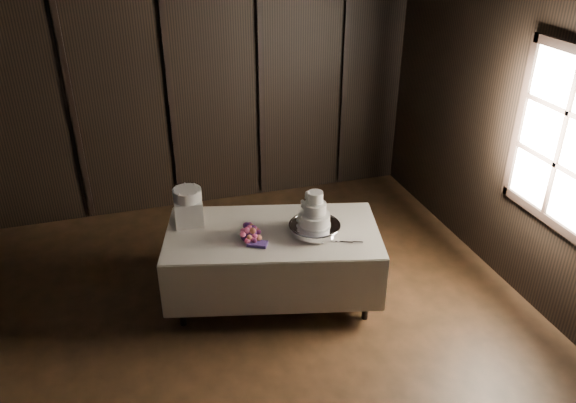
{
  "coord_description": "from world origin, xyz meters",
  "views": [
    {
      "loc": [
        -0.55,
        -3.06,
        3.47
      ],
      "look_at": [
        0.78,
        1.28,
        1.05
      ],
      "focal_mm": 35.0,
      "sensor_mm": 36.0,
      "label": 1
    }
  ],
  "objects_px": {
    "wedding_cake": "(313,213)",
    "bouquet": "(249,233)",
    "box_pedestal": "(189,211)",
    "small_cake": "(187,194)",
    "display_table": "(273,262)",
    "cake_stand": "(314,229)"
  },
  "relations": [
    {
      "from": "box_pedestal",
      "to": "small_cake",
      "type": "bearing_deg",
      "value": 0.0
    },
    {
      "from": "cake_stand",
      "to": "small_cake",
      "type": "relative_size",
      "value": 1.8
    },
    {
      "from": "wedding_cake",
      "to": "box_pedestal",
      "type": "bearing_deg",
      "value": 170.16
    },
    {
      "from": "cake_stand",
      "to": "box_pedestal",
      "type": "distance_m",
      "value": 1.21
    },
    {
      "from": "display_table",
      "to": "wedding_cake",
      "type": "height_order",
      "value": "wedding_cake"
    },
    {
      "from": "box_pedestal",
      "to": "display_table",
      "type": "bearing_deg",
      "value": -28.1
    },
    {
      "from": "display_table",
      "to": "box_pedestal",
      "type": "relative_size",
      "value": 8.4
    },
    {
      "from": "wedding_cake",
      "to": "cake_stand",
      "type": "bearing_deg",
      "value": 47.11
    },
    {
      "from": "display_table",
      "to": "wedding_cake",
      "type": "xyz_separation_m",
      "value": [
        0.34,
        -0.16,
        0.57
      ]
    },
    {
      "from": "display_table",
      "to": "box_pedestal",
      "type": "height_order",
      "value": "box_pedestal"
    },
    {
      "from": "wedding_cake",
      "to": "bouquet",
      "type": "height_order",
      "value": "wedding_cake"
    },
    {
      "from": "display_table",
      "to": "box_pedestal",
      "type": "xyz_separation_m",
      "value": [
        -0.72,
        0.38,
        0.47
      ]
    },
    {
      "from": "wedding_cake",
      "to": "bouquet",
      "type": "bearing_deg",
      "value": -170.82
    },
    {
      "from": "cake_stand",
      "to": "bouquet",
      "type": "height_order",
      "value": "bouquet"
    },
    {
      "from": "display_table",
      "to": "small_cake",
      "type": "distance_m",
      "value": 1.04
    },
    {
      "from": "display_table",
      "to": "cake_stand",
      "type": "bearing_deg",
      "value": -7.78
    },
    {
      "from": "display_table",
      "to": "box_pedestal",
      "type": "bearing_deg",
      "value": 165.96
    },
    {
      "from": "display_table",
      "to": "small_cake",
      "type": "xyz_separation_m",
      "value": [
        -0.72,
        0.38,
        0.65
      ]
    },
    {
      "from": "bouquet",
      "to": "small_cake",
      "type": "distance_m",
      "value": 0.7
    },
    {
      "from": "box_pedestal",
      "to": "small_cake",
      "type": "height_order",
      "value": "small_cake"
    },
    {
      "from": "wedding_cake",
      "to": "bouquet",
      "type": "xyz_separation_m",
      "value": [
        -0.58,
        0.08,
        -0.16
      ]
    },
    {
      "from": "wedding_cake",
      "to": "box_pedestal",
      "type": "distance_m",
      "value": 1.19
    }
  ]
}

